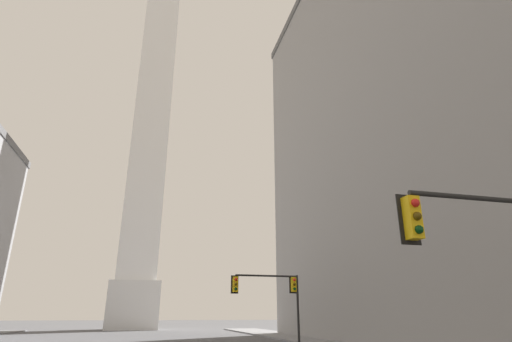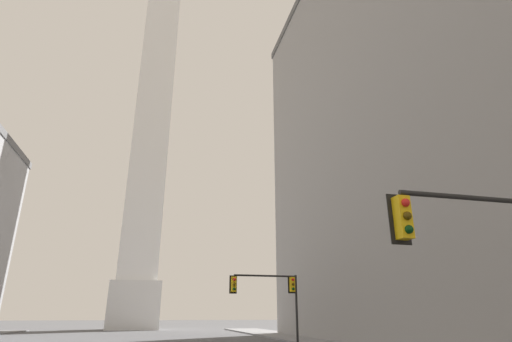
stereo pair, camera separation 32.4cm
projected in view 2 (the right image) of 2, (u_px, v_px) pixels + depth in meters
The scene contains 4 objects.
building_right at pixel (488, 113), 35.45m from camera, with size 27.58×42.35×37.94m.
obelisk at pixel (153, 122), 71.25m from camera, with size 7.46×7.46×72.35m.
traffic_light_near_right at pixel (510, 240), 10.69m from camera, with size 5.54×0.50×5.10m.
traffic_light_mid_right at pixel (273, 290), 30.36m from camera, with size 5.40×0.51×4.96m.
Camera 2 is at (2.62, -1.38, 1.99)m, focal length 28.00 mm.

